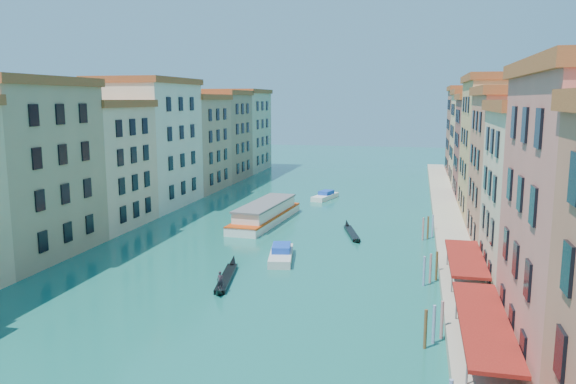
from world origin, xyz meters
name	(u,v)px	position (x,y,z in m)	size (l,w,h in m)	color
left_bank_palazzos	(129,151)	(-26.00, 64.68, 9.71)	(12.80, 128.40, 21.00)	beige
right_bank_palazzos	(514,159)	(30.00, 65.00, 9.75)	(12.80, 128.40, 21.00)	#AB6046
quay	(449,224)	(22.00, 65.00, 0.50)	(4.00, 140.00, 1.00)	#AFA48D
restaurant_awnings	(484,324)	(22.19, 23.00, 2.99)	(3.20, 44.55, 3.12)	maroon
mooring_poles_right	(433,312)	(19.10, 28.80, 1.30)	(1.44, 54.24, 3.20)	brown
vaporetto_far	(265,213)	(-3.63, 62.69, 1.31)	(6.00, 19.91, 2.92)	white
gondola_fore	(226,276)	(-0.37, 36.31, 0.38)	(2.89, 11.18, 2.24)	black
gondola_far	(352,232)	(9.38, 57.97, 0.30)	(3.56, 10.33, 1.49)	black
motorboat_mid	(281,254)	(3.14, 44.60, 0.61)	(3.74, 7.93, 1.58)	beige
motorboat_far	(325,196)	(1.67, 83.54, 0.57)	(4.06, 7.39, 1.46)	white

